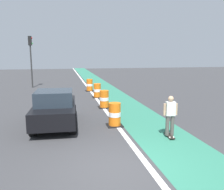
{
  "coord_description": "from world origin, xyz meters",
  "views": [
    {
      "loc": [
        -1.49,
        -6.16,
        3.28
      ],
      "look_at": [
        1.1,
        6.09,
        1.1
      ],
      "focal_mm": 37.06,
      "sensor_mm": 36.0,
      "label": 1
    }
  ],
  "objects_px": {
    "traffic_barrel_back": "(97,91)",
    "traffic_light_corner": "(31,53)",
    "skateboarder_on_lane": "(170,115)",
    "traffic_barrel_far": "(90,85)",
    "parked_sedan_nearest": "(55,108)",
    "traffic_barrel_front": "(115,115)",
    "traffic_barrel_mid": "(104,99)"
  },
  "relations": [
    {
      "from": "traffic_barrel_far",
      "to": "traffic_light_corner",
      "type": "relative_size",
      "value": 0.21
    },
    {
      "from": "skateboarder_on_lane",
      "to": "traffic_barrel_far",
      "type": "relative_size",
      "value": 1.55
    },
    {
      "from": "skateboarder_on_lane",
      "to": "traffic_barrel_front",
      "type": "bearing_deg",
      "value": 133.78
    },
    {
      "from": "traffic_barrel_back",
      "to": "traffic_light_corner",
      "type": "bearing_deg",
      "value": 129.33
    },
    {
      "from": "traffic_barrel_back",
      "to": "skateboarder_on_lane",
      "type": "bearing_deg",
      "value": -80.36
    },
    {
      "from": "traffic_barrel_mid",
      "to": "skateboarder_on_lane",
      "type": "bearing_deg",
      "value": -73.88
    },
    {
      "from": "parked_sedan_nearest",
      "to": "traffic_light_corner",
      "type": "xyz_separation_m",
      "value": [
        -2.67,
        13.71,
        2.67
      ]
    },
    {
      "from": "skateboarder_on_lane",
      "to": "traffic_barrel_far",
      "type": "distance_m",
      "value": 12.85
    },
    {
      "from": "traffic_barrel_front",
      "to": "traffic_barrel_mid",
      "type": "bearing_deg",
      "value": 87.28
    },
    {
      "from": "parked_sedan_nearest",
      "to": "traffic_barrel_far",
      "type": "height_order",
      "value": "parked_sedan_nearest"
    },
    {
      "from": "traffic_barrel_front",
      "to": "traffic_barrel_back",
      "type": "distance_m",
      "value": 7.4
    },
    {
      "from": "traffic_barrel_far",
      "to": "traffic_barrel_back",
      "type": "bearing_deg",
      "value": -86.37
    },
    {
      "from": "parked_sedan_nearest",
      "to": "traffic_barrel_front",
      "type": "height_order",
      "value": "parked_sedan_nearest"
    },
    {
      "from": "traffic_barrel_far",
      "to": "skateboarder_on_lane",
      "type": "bearing_deg",
      "value": -81.95
    },
    {
      "from": "traffic_barrel_back",
      "to": "traffic_barrel_far",
      "type": "xyz_separation_m",
      "value": [
        -0.22,
        3.39,
        0.0
      ]
    },
    {
      "from": "skateboarder_on_lane",
      "to": "traffic_barrel_back",
      "type": "distance_m",
      "value": 9.46
    },
    {
      "from": "traffic_barrel_front",
      "to": "traffic_barrel_mid",
      "type": "xyz_separation_m",
      "value": [
        0.18,
        3.83,
        0.0
      ]
    },
    {
      "from": "parked_sedan_nearest",
      "to": "traffic_barrel_front",
      "type": "distance_m",
      "value": 2.78
    },
    {
      "from": "traffic_barrel_front",
      "to": "traffic_barrel_mid",
      "type": "distance_m",
      "value": 3.83
    },
    {
      "from": "parked_sedan_nearest",
      "to": "traffic_barrel_far",
      "type": "xyz_separation_m",
      "value": [
        2.75,
        10.22,
        -0.3
      ]
    },
    {
      "from": "traffic_barrel_front",
      "to": "skateboarder_on_lane",
      "type": "bearing_deg",
      "value": -46.22
    },
    {
      "from": "traffic_barrel_front",
      "to": "traffic_barrel_mid",
      "type": "relative_size",
      "value": 1.0
    },
    {
      "from": "parked_sedan_nearest",
      "to": "traffic_barrel_front",
      "type": "xyz_separation_m",
      "value": [
        2.71,
        -0.57,
        -0.3
      ]
    },
    {
      "from": "traffic_barrel_far",
      "to": "traffic_light_corner",
      "type": "height_order",
      "value": "traffic_light_corner"
    },
    {
      "from": "traffic_barrel_mid",
      "to": "parked_sedan_nearest",
      "type": "bearing_deg",
      "value": -131.54
    },
    {
      "from": "parked_sedan_nearest",
      "to": "traffic_barrel_front",
      "type": "bearing_deg",
      "value": -11.89
    },
    {
      "from": "traffic_barrel_back",
      "to": "traffic_light_corner",
      "type": "xyz_separation_m",
      "value": [
        -5.64,
        6.88,
        2.97
      ]
    },
    {
      "from": "skateboarder_on_lane",
      "to": "traffic_light_corner",
      "type": "xyz_separation_m",
      "value": [
        -7.22,
        16.2,
        2.59
      ]
    },
    {
      "from": "traffic_barrel_front",
      "to": "traffic_light_corner",
      "type": "bearing_deg",
      "value": 110.64
    },
    {
      "from": "skateboarder_on_lane",
      "to": "traffic_barrel_far",
      "type": "bearing_deg",
      "value": 98.05
    },
    {
      "from": "traffic_barrel_front",
      "to": "traffic_barrel_back",
      "type": "bearing_deg",
      "value": 87.98
    },
    {
      "from": "parked_sedan_nearest",
      "to": "traffic_light_corner",
      "type": "distance_m",
      "value": 14.22
    }
  ]
}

